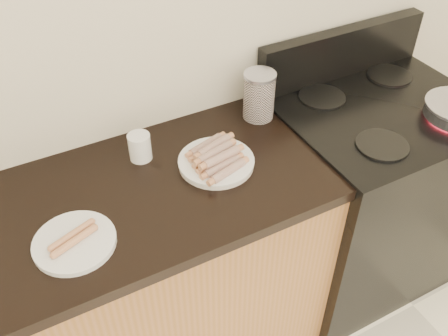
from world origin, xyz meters
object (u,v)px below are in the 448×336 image
stove (364,195)px  main_plate (216,163)px  side_plate (75,242)px  canister (259,95)px  mug (140,147)px

stove → main_plate: size_ratio=3.70×
side_plate → canister: size_ratio=1.28×
stove → canister: 0.72m
side_plate → stove: bearing=4.6°
side_plate → canister: canister is taller
canister → stove: bearing=-23.8°
canister → main_plate: bearing=-146.6°
main_plate → stove: bearing=-1.6°
side_plate → mug: (0.30, 0.27, 0.04)m
main_plate → side_plate: bearing=-166.9°
stove → mug: mug is taller
main_plate → canister: canister is taller
side_plate → mug: mug is taller
stove → main_plate: 0.84m
main_plate → canister: (0.26, 0.17, 0.08)m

